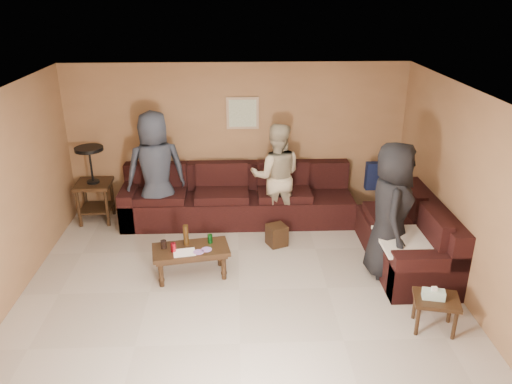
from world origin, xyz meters
TOP-DOWN VIEW (x-y plane):
  - room at (0.00, 0.00)m, footprint 5.60×5.50m
  - sectional_sofa at (0.81, 1.52)m, footprint 4.65×2.90m
  - coffee_table at (-0.63, 0.38)m, footprint 1.06×0.66m
  - end_table_left at (-2.32, 2.15)m, footprint 0.57×0.57m
  - side_table_right at (2.18, -0.85)m, footprint 0.57×0.50m
  - waste_bin at (0.57, 1.19)m, footprint 0.34×0.34m
  - wall_art at (0.10, 2.48)m, footprint 0.52×0.04m
  - person_left at (-1.26, 1.89)m, footprint 1.06×0.84m
  - person_middle at (0.61, 1.86)m, footprint 0.85×0.68m
  - person_right at (1.97, 0.36)m, footprint 0.75×0.99m

SIDE VIEW (x-z plane):
  - waste_bin at x=0.57m, z-range 0.00..0.32m
  - sectional_sofa at x=0.81m, z-range -0.16..0.81m
  - coffee_table at x=-0.63m, z-range 0.01..0.70m
  - side_table_right at x=2.18m, z-range 0.08..0.63m
  - end_table_left at x=-2.32m, z-range 0.03..1.29m
  - person_middle at x=0.61m, z-range 0.00..1.68m
  - person_right at x=1.97m, z-range 0.00..1.83m
  - person_left at x=-1.26m, z-range 0.00..1.88m
  - room at x=0.00m, z-range 0.41..2.91m
  - wall_art at x=0.10m, z-range 1.44..1.96m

